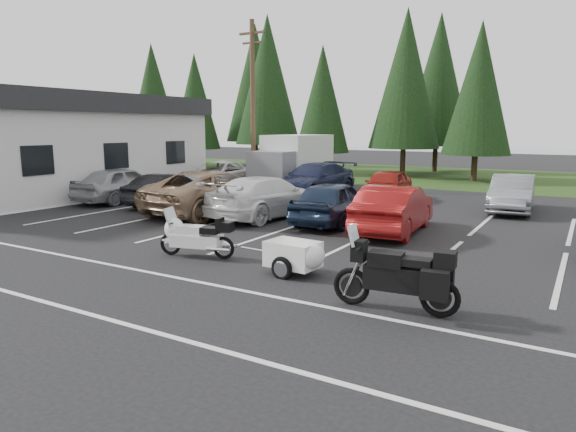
{
  "coord_description": "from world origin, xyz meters",
  "views": [
    {
      "loc": [
        6.3,
        -11.7,
        3.3
      ],
      "look_at": [
        -0.35,
        -0.5,
        1.05
      ],
      "focal_mm": 32.0,
      "sensor_mm": 36.0,
      "label": 1
    }
  ],
  "objects_px": {
    "car_far_1": "(314,180)",
    "adventure_motorcycle": "(395,269)",
    "touring_motorcycle": "(196,233)",
    "cargo_trailer": "(293,258)",
    "car_near_0": "(122,184)",
    "car_far_2": "(387,185)",
    "box_truck": "(289,162)",
    "car_near_5": "(394,209)",
    "car_near_2": "(215,192)",
    "car_far_3": "(512,193)",
    "car_near_3": "(266,197)",
    "car_near_4": "(334,202)",
    "car_far_0": "(219,175)",
    "car_near_1": "(169,190)",
    "building": "(31,145)",
    "utility_pole": "(253,102)"
  },
  "relations": [
    {
      "from": "touring_motorcycle",
      "to": "cargo_trailer",
      "type": "relative_size",
      "value": 1.37
    },
    {
      "from": "box_truck",
      "to": "car_far_1",
      "type": "relative_size",
      "value": 1.02
    },
    {
      "from": "box_truck",
      "to": "car_near_5",
      "type": "relative_size",
      "value": 1.22
    },
    {
      "from": "building",
      "to": "car_far_3",
      "type": "distance_m",
      "value": 22.6
    },
    {
      "from": "box_truck",
      "to": "car_near_1",
      "type": "bearing_deg",
      "value": -98.03
    },
    {
      "from": "box_truck",
      "to": "car_far_2",
      "type": "relative_size",
      "value": 1.32
    },
    {
      "from": "cargo_trailer",
      "to": "car_near_5",
      "type": "bearing_deg",
      "value": 90.55
    },
    {
      "from": "car_near_5",
      "to": "box_truck",
      "type": "bearing_deg",
      "value": -48.69
    },
    {
      "from": "car_far_0",
      "to": "adventure_motorcycle",
      "type": "relative_size",
      "value": 2.15
    },
    {
      "from": "car_far_3",
      "to": "touring_motorcycle",
      "type": "xyz_separation_m",
      "value": [
        -5.96,
        -12.03,
        -0.08
      ]
    },
    {
      "from": "car_near_1",
      "to": "car_near_4",
      "type": "xyz_separation_m",
      "value": [
        7.82,
        -0.15,
        0.07
      ]
    },
    {
      "from": "car_near_1",
      "to": "car_near_5",
      "type": "xyz_separation_m",
      "value": [
        10.16,
        -0.6,
        0.08
      ]
    },
    {
      "from": "building",
      "to": "adventure_motorcycle",
      "type": "relative_size",
      "value": 6.08
    },
    {
      "from": "utility_pole",
      "to": "car_near_1",
      "type": "relative_size",
      "value": 2.17
    },
    {
      "from": "car_far_1",
      "to": "touring_motorcycle",
      "type": "bearing_deg",
      "value": -71.21
    },
    {
      "from": "car_near_5",
      "to": "car_far_0",
      "type": "relative_size",
      "value": 0.83
    },
    {
      "from": "car_far_3",
      "to": "adventure_motorcycle",
      "type": "xyz_separation_m",
      "value": [
        -0.26,
        -13.24,
        0.06
      ]
    },
    {
      "from": "adventure_motorcycle",
      "to": "car_far_1",
      "type": "bearing_deg",
      "value": 117.69
    },
    {
      "from": "car_near_1",
      "to": "car_far_1",
      "type": "xyz_separation_m",
      "value": [
        3.78,
        6.02,
        0.11
      ]
    },
    {
      "from": "box_truck",
      "to": "adventure_motorcycle",
      "type": "height_order",
      "value": "box_truck"
    },
    {
      "from": "car_far_0",
      "to": "car_near_0",
      "type": "bearing_deg",
      "value": -97.56
    },
    {
      "from": "car_far_1",
      "to": "adventure_motorcycle",
      "type": "bearing_deg",
      "value": -52.16
    },
    {
      "from": "cargo_trailer",
      "to": "adventure_motorcycle",
      "type": "relative_size",
      "value": 0.66
    },
    {
      "from": "car_near_5",
      "to": "car_near_2",
      "type": "bearing_deg",
      "value": -5.24
    },
    {
      "from": "car_near_4",
      "to": "cargo_trailer",
      "type": "relative_size",
      "value": 2.63
    },
    {
      "from": "cargo_trailer",
      "to": "car_far_3",
      "type": "bearing_deg",
      "value": 80.42
    },
    {
      "from": "cargo_trailer",
      "to": "car_far_1",
      "type": "bearing_deg",
      "value": 120.34
    },
    {
      "from": "car_far_0",
      "to": "car_far_3",
      "type": "xyz_separation_m",
      "value": [
        14.61,
        0.14,
        -0.04
      ]
    },
    {
      "from": "adventure_motorcycle",
      "to": "box_truck",
      "type": "bearing_deg",
      "value": 120.91
    },
    {
      "from": "building",
      "to": "car_near_3",
      "type": "xyz_separation_m",
      "value": [
        14.0,
        0.09,
        -1.68
      ]
    },
    {
      "from": "car_far_0",
      "to": "cargo_trailer",
      "type": "bearing_deg",
      "value": -44.57
    },
    {
      "from": "car_near_5",
      "to": "touring_motorcycle",
      "type": "distance_m",
      "value": 6.53
    },
    {
      "from": "car_far_2",
      "to": "cargo_trailer",
      "type": "relative_size",
      "value": 2.53
    },
    {
      "from": "car_near_5",
      "to": "cargo_trailer",
      "type": "height_order",
      "value": "car_near_5"
    },
    {
      "from": "car_near_1",
      "to": "car_far_3",
      "type": "height_order",
      "value": "car_far_3"
    },
    {
      "from": "car_far_1",
      "to": "box_truck",
      "type": "bearing_deg",
      "value": 146.59
    },
    {
      "from": "car_near_3",
      "to": "adventure_motorcycle",
      "type": "distance_m",
      "value": 10.27
    },
    {
      "from": "car_far_1",
      "to": "car_far_3",
      "type": "relative_size",
      "value": 1.24
    },
    {
      "from": "car_near_0",
      "to": "car_far_1",
      "type": "relative_size",
      "value": 0.86
    },
    {
      "from": "car_near_3",
      "to": "car_near_5",
      "type": "relative_size",
      "value": 1.15
    },
    {
      "from": "car_near_2",
      "to": "car_far_3",
      "type": "distance_m",
      "value": 11.75
    },
    {
      "from": "adventure_motorcycle",
      "to": "car_far_0",
      "type": "bearing_deg",
      "value": 132.23
    },
    {
      "from": "utility_pole",
      "to": "car_near_5",
      "type": "height_order",
      "value": "utility_pole"
    },
    {
      "from": "box_truck",
      "to": "cargo_trailer",
      "type": "distance_m",
      "value": 16.83
    },
    {
      "from": "car_far_2",
      "to": "car_near_4",
      "type": "bearing_deg",
      "value": -92.57
    },
    {
      "from": "car_near_1",
      "to": "car_near_5",
      "type": "distance_m",
      "value": 10.18
    },
    {
      "from": "car_near_3",
      "to": "car_far_3",
      "type": "bearing_deg",
      "value": -135.48
    },
    {
      "from": "utility_pole",
      "to": "car_near_5",
      "type": "bearing_deg",
      "value": -36.67
    },
    {
      "from": "car_near_0",
      "to": "car_far_2",
      "type": "distance_m",
      "value": 11.94
    },
    {
      "from": "car_near_3",
      "to": "car_far_1",
      "type": "distance_m",
      "value": 6.48
    }
  ]
}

